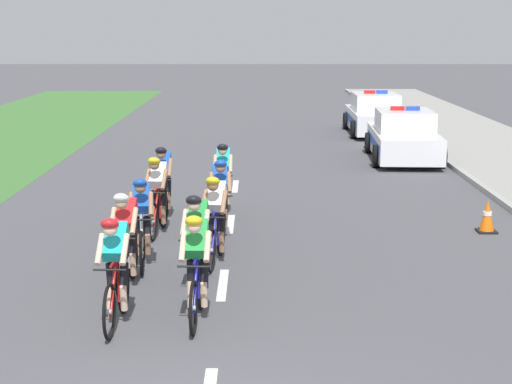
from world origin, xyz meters
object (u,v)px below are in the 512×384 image
cyclist_eighth (217,197)px  cyclist_sixth (213,218)px  cyclist_fifth (139,220)px  police_car_second (372,115)px  police_car_nearest (401,137)px  cyclist_seventh (155,194)px  cyclist_second (194,265)px  cyclist_lead (113,269)px  cyclist_third (123,238)px  cyclist_fourth (194,241)px  traffic_cone_near (484,216)px  cyclist_ninth (160,181)px  cyclist_tenth (220,177)px

cyclist_eighth → cyclist_sixth: bearing=-90.0°
cyclist_fifth → police_car_second: bearing=70.2°
police_car_nearest → cyclist_fifth: bearing=-119.1°
cyclist_seventh → cyclist_eighth: same height
cyclist_second → cyclist_fifth: same height
cyclist_fifth → police_car_second: size_ratio=0.39×
cyclist_lead → police_car_second: (6.16, 19.98, -0.11)m
cyclist_second → cyclist_third: size_ratio=1.00×
cyclist_fourth → traffic_cone_near: 6.45m
cyclist_fourth → cyclist_seventh: size_ratio=1.00×
cyclist_second → cyclist_fourth: bearing=93.8°
cyclist_eighth → cyclist_ninth: bearing=127.2°
cyclist_seventh → cyclist_ninth: size_ratio=1.00×
cyclist_eighth → cyclist_tenth: 2.09m
cyclist_second → cyclist_third: same height
cyclist_sixth → traffic_cone_near: bearing=23.2°
cyclist_ninth → cyclist_fourth: bearing=-78.0°
cyclist_lead → cyclist_second: 1.06m
cyclist_tenth → police_car_second: 14.17m
cyclist_lead → cyclist_eighth: bearing=75.9°
cyclist_fourth → cyclist_sixth: size_ratio=1.00×
cyclist_tenth → police_car_nearest: (5.01, 7.15, -0.11)m
cyclist_fourth → cyclist_sixth: 1.50m
cyclist_second → cyclist_fifth: (-1.08, 2.61, 0.00)m
cyclist_fourth → police_car_second: 19.25m
cyclist_sixth → police_car_second: (4.99, 17.05, -0.11)m
cyclist_third → traffic_cone_near: cyclist_third is taller
cyclist_fifth → cyclist_ninth: (-0.03, 3.50, 0.00)m
cyclist_second → cyclist_tenth: bearing=89.1°
cyclist_seventh → cyclist_tenth: (1.16, 1.78, 0.00)m
cyclist_tenth → cyclist_second: bearing=-90.9°
police_car_nearest → traffic_cone_near: (0.09, -8.77, -0.37)m
cyclist_seventh → police_car_second: size_ratio=0.39×
cyclist_fifth → cyclist_tenth: 4.14m
cyclist_seventh → police_car_nearest: (6.18, 8.93, -0.11)m
cyclist_fourth → cyclist_tenth: bearing=88.0°
police_car_nearest → cyclist_sixth: bearing=-114.5°
cyclist_eighth → cyclist_ninth: 2.03m
cyclist_seventh → cyclist_eighth: bearing=-14.3°
cyclist_third → cyclist_eighth: size_ratio=1.00×
cyclist_third → cyclist_seventh: same height
cyclist_lead → cyclist_third: bearing=93.8°
cyclist_fifth → police_car_second: (6.19, 17.22, -0.11)m
cyclist_fifth → cyclist_tenth: (1.18, 3.97, 0.00)m
cyclist_fifth → cyclist_sixth: same height
cyclist_tenth → cyclist_fourth: bearing=-92.0°
police_car_nearest → cyclist_eighth: bearing=-118.4°
cyclist_fifth → police_car_nearest: size_ratio=0.38×
cyclist_lead → cyclist_second: bearing=7.9°
cyclist_second → cyclist_fourth: same height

